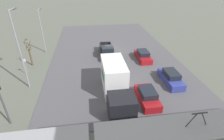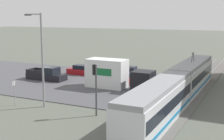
{
  "view_description": "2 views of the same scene",
  "coord_description": "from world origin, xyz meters",
  "px_view_note": "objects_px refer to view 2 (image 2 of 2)",
  "views": [
    {
      "loc": [
        4.21,
        29.14,
        12.58
      ],
      "look_at": [
        1.7,
        12.09,
        2.9
      ],
      "focal_mm": 28.0,
      "sensor_mm": 36.0,
      "label": 1
    },
    {
      "loc": [
        36.12,
        29.14,
        9.11
      ],
      "look_at": [
        1.5,
        12.42,
        2.34
      ],
      "focal_mm": 50.0,
      "sensor_mm": 36.0,
      "label": 2
    }
  ],
  "objects_px": {
    "sedan_car_0": "(128,72)",
    "no_parking_sign": "(14,91)",
    "traffic_light_pole": "(95,83)",
    "street_lamp_mid_block": "(41,54)",
    "sedan_car_1": "(82,70)",
    "light_rail_tram": "(178,87)",
    "box_truck": "(115,75)",
    "sedan_car_2": "(138,80)",
    "pickup_truck": "(47,75)"
  },
  "relations": [
    {
      "from": "light_rail_tram",
      "to": "street_lamp_mid_block",
      "type": "height_order",
      "value": "street_lamp_mid_block"
    },
    {
      "from": "sedan_car_0",
      "to": "traffic_light_pole",
      "type": "xyz_separation_m",
      "value": [
        18.03,
        4.41,
        2.39
      ]
    },
    {
      "from": "box_truck",
      "to": "light_rail_tram",
      "type": "bearing_deg",
      "value": 71.17
    },
    {
      "from": "sedan_car_2",
      "to": "traffic_light_pole",
      "type": "bearing_deg",
      "value": -174.96
    },
    {
      "from": "box_truck",
      "to": "no_parking_sign",
      "type": "relative_size",
      "value": 3.4
    },
    {
      "from": "box_truck",
      "to": "sedan_car_0",
      "type": "relative_size",
      "value": 1.85
    },
    {
      "from": "box_truck",
      "to": "pickup_truck",
      "type": "xyz_separation_m",
      "value": [
        -0.35,
        -10.86,
        -0.95
      ]
    },
    {
      "from": "street_lamp_mid_block",
      "to": "no_parking_sign",
      "type": "xyz_separation_m",
      "value": [
        0.93,
        -2.8,
        -3.77
      ]
    },
    {
      "from": "pickup_truck",
      "to": "sedan_car_0",
      "type": "height_order",
      "value": "pickup_truck"
    },
    {
      "from": "traffic_light_pole",
      "to": "no_parking_sign",
      "type": "height_order",
      "value": "traffic_light_pole"
    },
    {
      "from": "traffic_light_pole",
      "to": "street_lamp_mid_block",
      "type": "xyz_separation_m",
      "value": [
        -0.2,
        -6.19,
        2.2
      ]
    },
    {
      "from": "sedan_car_2",
      "to": "light_rail_tram",
      "type": "bearing_deg",
      "value": -131.96
    },
    {
      "from": "street_lamp_mid_block",
      "to": "light_rail_tram",
      "type": "bearing_deg",
      "value": 121.89
    },
    {
      "from": "no_parking_sign",
      "to": "box_truck",
      "type": "bearing_deg",
      "value": 151.92
    },
    {
      "from": "sedan_car_1",
      "to": "no_parking_sign",
      "type": "height_order",
      "value": "no_parking_sign"
    },
    {
      "from": "box_truck",
      "to": "street_lamp_mid_block",
      "type": "distance_m",
      "value": 11.43
    },
    {
      "from": "sedan_car_0",
      "to": "light_rail_tram",
      "type": "bearing_deg",
      "value": -135.84
    },
    {
      "from": "light_rail_tram",
      "to": "sedan_car_0",
      "type": "xyz_separation_m",
      "value": [
        -10.43,
        -10.13,
        -0.99
      ]
    },
    {
      "from": "box_truck",
      "to": "sedan_car_2",
      "type": "xyz_separation_m",
      "value": [
        -3.27,
        1.75,
        -1.04
      ]
    },
    {
      "from": "light_rail_tram",
      "to": "traffic_light_pole",
      "type": "relative_size",
      "value": 5.9
    },
    {
      "from": "box_truck",
      "to": "sedan_car_1",
      "type": "xyz_separation_m",
      "value": [
        -5.97,
        -8.56,
        -1.04
      ]
    },
    {
      "from": "light_rail_tram",
      "to": "box_truck",
      "type": "bearing_deg",
      "value": -108.83
    },
    {
      "from": "sedan_car_0",
      "to": "sedan_car_2",
      "type": "bearing_deg",
      "value": -142.71
    },
    {
      "from": "light_rail_tram",
      "to": "traffic_light_pole",
      "type": "height_order",
      "value": "traffic_light_pole"
    },
    {
      "from": "street_lamp_mid_block",
      "to": "no_parking_sign",
      "type": "relative_size",
      "value": 3.67
    },
    {
      "from": "street_lamp_mid_block",
      "to": "box_truck",
      "type": "bearing_deg",
      "value": 162.72
    },
    {
      "from": "pickup_truck",
      "to": "sedan_car_0",
      "type": "xyz_separation_m",
      "value": [
        -7.12,
        9.41,
        -0.06
      ]
    },
    {
      "from": "light_rail_tram",
      "to": "box_truck",
      "type": "height_order",
      "value": "light_rail_tram"
    },
    {
      "from": "pickup_truck",
      "to": "no_parking_sign",
      "type": "bearing_deg",
      "value": 22.52
    },
    {
      "from": "sedan_car_2",
      "to": "box_truck",
      "type": "bearing_deg",
      "value": 151.91
    },
    {
      "from": "sedan_car_1",
      "to": "sedan_car_0",
      "type": "bearing_deg",
      "value": 101.84
    },
    {
      "from": "box_truck",
      "to": "sedan_car_2",
      "type": "height_order",
      "value": "box_truck"
    },
    {
      "from": "sedan_car_0",
      "to": "no_parking_sign",
      "type": "height_order",
      "value": "no_parking_sign"
    },
    {
      "from": "sedan_car_1",
      "to": "street_lamp_mid_block",
      "type": "distance_m",
      "value": 17.8
    },
    {
      "from": "sedan_car_0",
      "to": "no_parking_sign",
      "type": "relative_size",
      "value": 1.84
    },
    {
      "from": "sedan_car_1",
      "to": "no_parking_sign",
      "type": "xyz_separation_m",
      "value": [
        17.28,
        2.54,
        0.85
      ]
    },
    {
      "from": "light_rail_tram",
      "to": "sedan_car_1",
      "type": "relative_size",
      "value": 6.25
    },
    {
      "from": "pickup_truck",
      "to": "sedan_car_2",
      "type": "height_order",
      "value": "pickup_truck"
    },
    {
      "from": "sedan_car_1",
      "to": "sedan_car_2",
      "type": "distance_m",
      "value": 10.66
    },
    {
      "from": "pickup_truck",
      "to": "sedan_car_1",
      "type": "xyz_separation_m",
      "value": [
        -5.62,
        2.3,
        -0.1
      ]
    },
    {
      "from": "box_truck",
      "to": "no_parking_sign",
      "type": "bearing_deg",
      "value": -28.08
    },
    {
      "from": "sedan_car_1",
      "to": "sedan_car_2",
      "type": "relative_size",
      "value": 1.04
    },
    {
      "from": "sedan_car_0",
      "to": "no_parking_sign",
      "type": "distance_m",
      "value": 19.34
    },
    {
      "from": "traffic_light_pole",
      "to": "no_parking_sign",
      "type": "distance_m",
      "value": 9.16
    },
    {
      "from": "light_rail_tram",
      "to": "pickup_truck",
      "type": "height_order",
      "value": "light_rail_tram"
    },
    {
      "from": "sedan_car_1",
      "to": "street_lamp_mid_block",
      "type": "relative_size",
      "value": 0.48
    },
    {
      "from": "sedan_car_2",
      "to": "traffic_light_pole",
      "type": "xyz_separation_m",
      "value": [
        13.84,
        1.22,
        2.42
      ]
    },
    {
      "from": "no_parking_sign",
      "to": "sedan_car_2",
      "type": "bearing_deg",
      "value": 151.92
    },
    {
      "from": "sedan_car_2",
      "to": "street_lamp_mid_block",
      "type": "distance_m",
      "value": 15.24
    },
    {
      "from": "light_rail_tram",
      "to": "sedan_car_1",
      "type": "bearing_deg",
      "value": -117.39
    }
  ]
}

